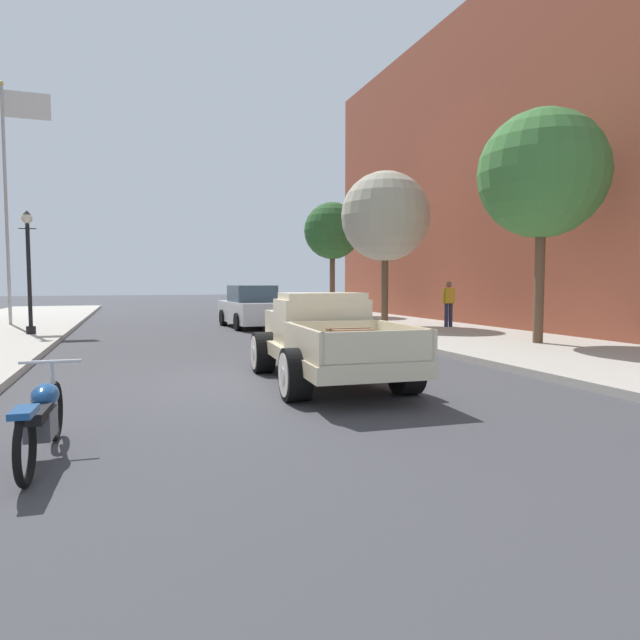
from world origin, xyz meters
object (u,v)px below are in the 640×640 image
object	(u,v)px
motorcycle_parked	(42,417)
pedestrian_sidewalk_right	(449,301)
street_tree_second	(385,217)
street_lamp_far	(29,262)
street_tree_nearest	(542,175)
car_background_white	(251,308)
street_tree_third	(332,231)
flagpole	(12,177)
hotrod_truck_cream	(323,339)

from	to	relation	value
motorcycle_parked	pedestrian_sidewalk_right	size ratio (longest dim) A/B	1.29
street_tree_second	street_lamp_far	bearing A→B (deg)	177.60
street_lamp_far	street_tree_nearest	world-z (taller)	street_tree_nearest
car_background_white	street_tree_third	distance (m)	7.58
car_background_white	street_lamp_far	distance (m)	7.85
motorcycle_parked	pedestrian_sidewalk_right	world-z (taller)	pedestrian_sidewalk_right
car_background_white	street_tree_third	world-z (taller)	street_tree_third
street_tree_second	pedestrian_sidewalk_right	bearing A→B (deg)	-36.43
motorcycle_parked	flagpole	distance (m)	19.00
pedestrian_sidewalk_right	street_tree_second	bearing A→B (deg)	143.57
street_lamp_far	car_background_white	bearing A→B (deg)	14.47
street_tree_nearest	pedestrian_sidewalk_right	bearing A→B (deg)	83.32
motorcycle_parked	street_tree_nearest	bearing A→B (deg)	28.18
motorcycle_parked	street_tree_third	size ratio (longest dim) A/B	0.38
flagpole	motorcycle_parked	bearing A→B (deg)	-79.49
pedestrian_sidewalk_right	street_lamp_far	xyz separation A→B (m)	(-13.92, 1.90, 1.30)
pedestrian_sidewalk_right	street_tree_nearest	world-z (taller)	street_tree_nearest
car_background_white	pedestrian_sidewalk_right	size ratio (longest dim) A/B	2.66
car_background_white	flagpole	bearing A→B (deg)	162.34
car_background_white	street_tree_nearest	xyz separation A→B (m)	(5.85, -9.20, 3.83)
hotrod_truck_cream	flagpole	xyz separation A→B (m)	(-7.45, 14.58, 5.02)
street_lamp_far	street_tree_third	size ratio (longest dim) A/B	0.69
hotrod_truck_cream	car_background_white	distance (m)	11.89
hotrod_truck_cream	street_tree_third	xyz separation A→B (m)	(6.21, 16.27, 3.53)
street_tree_third	car_background_white	bearing A→B (deg)	-138.55
pedestrian_sidewalk_right	motorcycle_parked	bearing A→B (deg)	-136.05
hotrod_truck_cream	street_tree_third	bearing A→B (deg)	69.10
hotrod_truck_cream	street_tree_second	distance (m)	11.57
motorcycle_parked	street_tree_second	bearing A→B (deg)	52.21
street_tree_third	street_tree_nearest	bearing A→B (deg)	-86.55
street_tree_third	street_tree_second	bearing A→B (deg)	-93.68
car_background_white	pedestrian_sidewalk_right	world-z (taller)	pedestrian_sidewalk_right
street_lamp_far	street_tree_second	size ratio (longest dim) A/B	0.67
motorcycle_parked	hotrod_truck_cream	bearing A→B (deg)	39.12
flagpole	street_tree_third	world-z (taller)	flagpole
street_tree_second	flagpole	bearing A→B (deg)	158.64
pedestrian_sidewalk_right	street_lamp_far	world-z (taller)	street_lamp_far
street_tree_nearest	street_tree_second	distance (m)	6.91
street_lamp_far	flagpole	size ratio (longest dim) A/B	0.42
street_lamp_far	street_tree_second	xyz separation A→B (m)	(12.03, -0.50, 1.82)
motorcycle_parked	flagpole	world-z (taller)	flagpole
flagpole	street_tree_third	xyz separation A→B (m)	(13.66, 1.70, -1.49)
car_background_white	flagpole	distance (m)	10.35
street_lamp_far	flagpole	distance (m)	5.89
pedestrian_sidewalk_right	hotrod_truck_cream	bearing A→B (deg)	-133.74
hotrod_truck_cream	street_tree_second	xyz separation A→B (m)	(5.77, 9.41, 3.45)
hotrod_truck_cream	car_background_white	size ratio (longest dim) A/B	1.14
pedestrian_sidewalk_right	street_tree_third	xyz separation A→B (m)	(-1.45, 8.26, 3.20)
pedestrian_sidewalk_right	street_lamp_far	size ratio (longest dim) A/B	0.43
car_background_white	street_tree_third	bearing A→B (deg)	41.45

